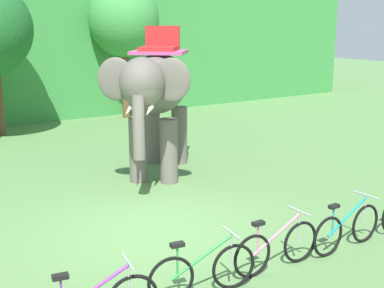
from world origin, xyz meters
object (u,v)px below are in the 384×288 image
(tree_left, at_px, (124,20))
(bike_pink, at_px, (277,247))
(elephant, at_px, (157,91))
(bike_green, at_px, (203,271))
(bike_teal, at_px, (347,228))

(tree_left, distance_m, bike_pink, 14.45)
(elephant, distance_m, bike_green, 6.35)
(tree_left, distance_m, bike_teal, 14.20)
(bike_pink, bearing_deg, bike_teal, -3.50)
(bike_green, bearing_deg, bike_teal, -1.32)
(bike_pink, distance_m, bike_teal, 1.55)
(tree_left, height_order, elephant, tree_left)
(bike_green, xyz_separation_m, bike_teal, (2.99, -0.07, 0.00))
(tree_left, bearing_deg, bike_teal, -99.78)
(tree_left, distance_m, elephant, 8.59)
(tree_left, xyz_separation_m, bike_green, (-5.33, -13.48, -3.56))
(elephant, distance_m, bike_pink, 5.93)
(elephant, height_order, bike_teal, elephant)
(tree_left, height_order, bike_green, tree_left)
(tree_left, xyz_separation_m, bike_teal, (-2.34, -13.55, -3.56))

